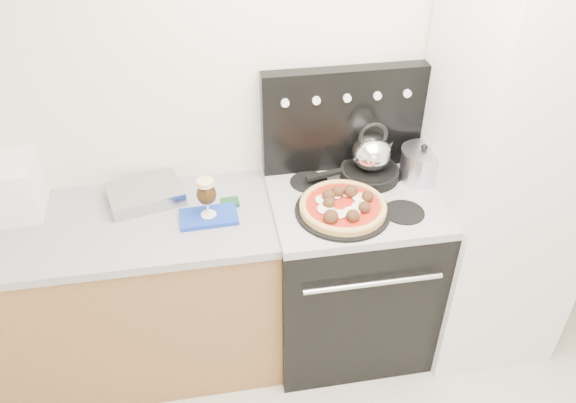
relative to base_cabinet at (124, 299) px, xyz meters
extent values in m
cube|color=silver|center=(1.02, 0.30, 0.82)|extent=(3.50, 0.01, 2.50)
cube|color=brown|center=(0.00, 0.00, 0.00)|extent=(1.45, 0.60, 0.86)
cube|color=#9797A0|center=(0.00, 0.00, 0.45)|extent=(1.48, 0.63, 0.04)
cube|color=black|center=(1.10, -0.02, 0.01)|extent=(0.76, 0.65, 0.88)
cube|color=#ADADB2|center=(1.10, -0.02, 0.47)|extent=(0.76, 0.65, 0.04)
cube|color=black|center=(1.10, 0.25, 0.74)|extent=(0.76, 0.08, 0.50)
cube|color=silver|center=(1.80, -0.05, 0.52)|extent=(0.64, 0.68, 1.90)
cube|color=silver|center=(0.17, 0.14, 0.50)|extent=(0.37, 0.31, 0.06)
cube|color=#1536A6|center=(0.45, -0.05, 0.48)|extent=(0.25, 0.15, 0.02)
cylinder|color=black|center=(1.02, -0.12, 0.50)|extent=(0.51, 0.51, 0.01)
cylinder|color=black|center=(1.21, 0.12, 0.51)|extent=(0.33, 0.33, 0.05)
cylinder|color=silver|center=(1.45, 0.07, 0.56)|extent=(0.23, 0.23, 0.14)
camera|label=1|loc=(0.46, -2.00, 1.97)|focal=35.00mm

